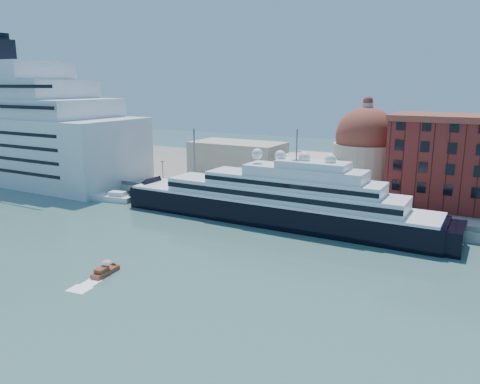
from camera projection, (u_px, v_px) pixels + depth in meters
The scene contains 9 objects.
ground at pixel (185, 243), 98.21m from camera, with size 400.00×400.00×0.00m, color #38625F.
quay at pixel (258, 202), 126.85m from camera, with size 180.00×10.00×2.50m, color gray.
land at pixel (312, 178), 161.77m from camera, with size 260.00×72.00×2.00m, color slate.
quay_fence at pixel (250, 199), 122.60m from camera, with size 180.00×0.10×1.20m, color slate.
superyacht at pixel (263, 202), 113.50m from camera, with size 88.67×12.29×26.50m.
service_barge at pixel (112, 198), 134.00m from camera, with size 13.79×6.48×2.98m.
water_taxi at pixel (105, 271), 81.81m from camera, with size 2.61×5.93×2.73m.
church at pixel (313, 157), 141.80m from camera, with size 66.00×18.00×25.50m.
lamp_posts at pixel (215, 168), 129.47m from camera, with size 120.80×2.40×18.00m.
Camera 1 is at (55.73, -75.72, 32.51)m, focal length 35.00 mm.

